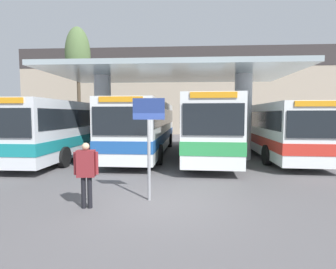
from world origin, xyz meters
The scene contains 11 objects.
ground_plane centered at (0.00, 0.00, 0.00)m, with size 100.00×100.00×0.00m, color #565456.
townhouse_backdrop centered at (0.00, 25.30, 6.16)m, with size 40.00×0.58×10.61m.
station_canopy centered at (0.00, 7.47, 4.08)m, with size 12.80×6.69×4.87m.
transit_bus_left_bay centered at (-6.09, 8.30, 1.75)m, with size 2.98×11.95×3.13m.
transit_bus_center_bay centered at (-1.72, 9.27, 1.79)m, with size 2.98×12.18×3.21m.
transit_bus_right_bay centered at (2.04, 8.25, 1.86)m, with size 3.11×11.37×3.32m.
transit_bus_far_right_bay centered at (6.12, 9.48, 1.69)m, with size 3.10×12.29×3.02m.
info_sign_platform centered at (-0.30, 0.23, 2.08)m, with size 0.90×0.09×2.92m.
pedestrian_waiting centered at (-1.85, -0.52, 1.06)m, with size 0.64×0.30×1.73m.
poplar_tree_behind_left centered at (-8.81, 16.13, 7.68)m, with size 2.19×2.19×10.20m.
parked_car_street centered at (-10.27, 22.53, 1.03)m, with size 4.52×2.13×2.14m.
Camera 1 is at (0.70, -7.11, 2.47)m, focal length 28.00 mm.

